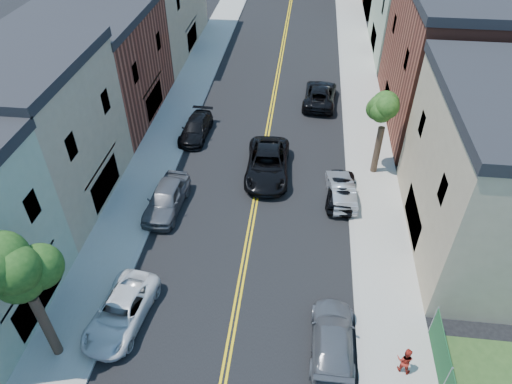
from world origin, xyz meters
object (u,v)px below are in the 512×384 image
(grey_car_right, at_px, (333,339))
(silver_car_right, at_px, (341,190))
(pedestrian_right, at_px, (405,360))
(black_car_right, at_px, (341,189))
(white_pickup, at_px, (121,312))
(dark_car_right_far, at_px, (320,94))
(grey_car_left, at_px, (166,198))
(black_car_left, at_px, (196,128))
(black_suv_lane, at_px, (267,164))

(grey_car_right, bearing_deg, silver_car_right, -92.65)
(silver_car_right, bearing_deg, pedestrian_right, 94.88)
(black_car_right, bearing_deg, white_pickup, 48.11)
(black_car_right, distance_m, dark_car_right_far, 12.97)
(white_pickup, relative_size, grey_car_right, 1.01)
(silver_car_right, relative_size, dark_car_right_far, 0.75)
(white_pickup, height_order, silver_car_right, silver_car_right)
(white_pickup, height_order, black_car_right, black_car_right)
(grey_car_left, height_order, dark_car_right_far, grey_car_left)
(black_car_left, distance_m, black_suv_lane, 7.39)
(black_car_left, relative_size, dark_car_right_far, 0.83)
(silver_car_right, distance_m, dark_car_right_far, 13.03)
(dark_car_right_far, bearing_deg, black_suv_lane, 75.93)
(black_car_left, relative_size, grey_car_right, 0.96)
(grey_car_right, bearing_deg, dark_car_right_far, -87.26)
(pedestrian_right, bearing_deg, white_pickup, 15.94)
(black_car_right, bearing_deg, dark_car_right_far, -79.92)
(dark_car_right_far, distance_m, black_suv_lane, 11.37)
(white_pickup, bearing_deg, pedestrian_right, 2.08)
(pedestrian_right, bearing_deg, grey_car_left, -14.85)
(grey_car_left, distance_m, black_car_right, 11.23)
(grey_car_right, relative_size, black_suv_lane, 0.80)
(grey_car_left, bearing_deg, black_suv_lane, 39.83)
(white_pickup, height_order, pedestrian_right, pedestrian_right)
(black_car_left, xyz_separation_m, black_suv_lane, (6.00, -4.30, 0.18))
(silver_car_right, xyz_separation_m, pedestrian_right, (2.46, -11.92, 0.20))
(black_car_left, height_order, black_car_right, black_car_right)
(silver_car_right, relative_size, pedestrian_right, 2.84)
(grey_car_left, relative_size, grey_car_right, 1.00)
(grey_car_left, relative_size, black_car_left, 1.05)
(black_car_left, distance_m, silver_car_right, 12.75)
(black_car_right, xyz_separation_m, pedestrian_right, (2.46, -11.97, 0.15))
(dark_car_right_far, height_order, pedestrian_right, pedestrian_right)
(grey_car_left, height_order, grey_car_right, grey_car_left)
(silver_car_right, bearing_deg, black_suv_lane, -29.95)
(grey_car_right, relative_size, dark_car_right_far, 0.87)
(black_car_right, distance_m, pedestrian_right, 12.22)
(grey_car_left, distance_m, dark_car_right_far, 17.92)
(grey_car_left, bearing_deg, black_car_right, 15.49)
(silver_car_right, bearing_deg, black_car_right, -96.77)
(white_pickup, distance_m, dark_car_right_far, 25.54)
(grey_car_right, bearing_deg, black_car_right, -92.63)
(white_pickup, bearing_deg, grey_car_right, 5.13)
(black_car_right, relative_size, black_suv_lane, 0.72)
(black_car_right, xyz_separation_m, black_suv_lane, (-5.00, 2.09, 0.10))
(black_car_right, relative_size, silver_car_right, 1.04)
(grey_car_right, xyz_separation_m, pedestrian_right, (3.15, -0.82, 0.19))
(silver_car_right, height_order, dark_car_right_far, dark_car_right_far)
(black_car_left, xyz_separation_m, grey_car_right, (10.31, -17.54, 0.03))
(black_car_left, bearing_deg, black_suv_lane, -32.66)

